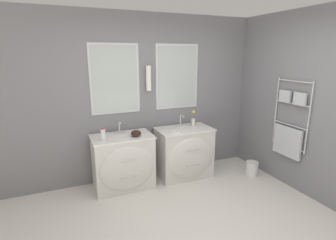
# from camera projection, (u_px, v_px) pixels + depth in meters

# --- Properties ---
(wall_back) EXTENTS (5.26, 0.16, 2.60)m
(wall_back) POSITION_uv_depth(u_px,v_px,m) (148.00, 97.00, 4.21)
(wall_back) COLOR slate
(wall_back) RESTS_ON ground_plane
(wall_right) EXTENTS (0.13, 3.95, 2.60)m
(wall_right) POSITION_uv_depth(u_px,v_px,m) (289.00, 101.00, 3.93)
(wall_right) COLOR slate
(wall_right) RESTS_ON ground_plane
(vanity_left) EXTENTS (0.89, 0.61, 0.82)m
(vanity_left) POSITION_uv_depth(u_px,v_px,m) (124.00, 162.00, 3.91)
(vanity_left) COLOR silver
(vanity_left) RESTS_ON ground_plane
(vanity_right) EXTENTS (0.89, 0.61, 0.82)m
(vanity_right) POSITION_uv_depth(u_px,v_px,m) (185.00, 152.00, 4.30)
(vanity_right) COLOR silver
(vanity_right) RESTS_ON ground_plane
(faucet_left) EXTENTS (0.17, 0.12, 0.20)m
(faucet_left) POSITION_uv_depth(u_px,v_px,m) (119.00, 128.00, 3.94)
(faucet_left) COLOR silver
(faucet_left) RESTS_ON vanity_left
(faucet_right) EXTENTS (0.17, 0.12, 0.20)m
(faucet_right) POSITION_uv_depth(u_px,v_px,m) (181.00, 121.00, 4.33)
(faucet_right) COLOR silver
(faucet_right) RESTS_ON vanity_right
(toiletry_bottle) EXTENTS (0.07, 0.07, 0.18)m
(toiletry_bottle) POSITION_uv_depth(u_px,v_px,m) (103.00, 134.00, 3.63)
(toiletry_bottle) COLOR silver
(toiletry_bottle) RESTS_ON vanity_left
(amenity_bowl) EXTENTS (0.15, 0.15, 0.09)m
(amenity_bowl) POSITION_uv_depth(u_px,v_px,m) (136.00, 133.00, 3.82)
(amenity_bowl) COLOR black
(amenity_bowl) RESTS_ON vanity_left
(flower_vase) EXTENTS (0.06, 0.06, 0.27)m
(flower_vase) POSITION_uv_depth(u_px,v_px,m) (193.00, 119.00, 4.35)
(flower_vase) COLOR silver
(flower_vase) RESTS_ON vanity_right
(soap_dish) EXTENTS (0.10, 0.07, 0.04)m
(soap_dish) POSITION_uv_depth(u_px,v_px,m) (176.00, 131.00, 4.01)
(soap_dish) COLOR white
(soap_dish) RESTS_ON vanity_right
(waste_bin) EXTENTS (0.21, 0.21, 0.24)m
(waste_bin) POSITION_uv_depth(u_px,v_px,m) (252.00, 168.00, 4.38)
(waste_bin) COLOR silver
(waste_bin) RESTS_ON ground_plane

